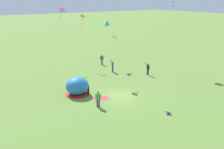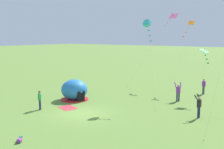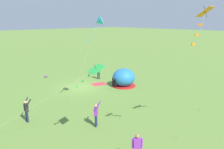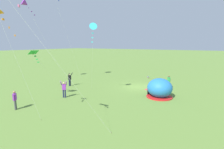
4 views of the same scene
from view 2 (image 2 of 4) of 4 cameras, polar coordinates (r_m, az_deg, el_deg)
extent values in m
plane|color=olive|center=(22.43, -6.68, -8.38)|extent=(300.00, 300.00, 0.00)
ellipsoid|color=#2672BF|center=(26.92, -8.20, -3.28)|extent=(2.70, 2.60, 2.10)
cylinder|color=red|center=(27.14, -8.16, -5.35)|extent=(2.81, 2.81, 0.10)
cube|color=black|center=(25.95, -6.76, -4.82)|extent=(0.34, 0.80, 1.10)
cube|color=#CC333D|center=(24.24, -9.60, -7.15)|extent=(2.00, 1.72, 0.01)
cylinder|color=purple|center=(17.36, -19.53, -13.29)|extent=(0.35, 0.39, 0.22)
sphere|color=beige|center=(17.57, -19.19, -12.90)|extent=(0.19, 0.19, 0.19)
cylinder|color=#338C59|center=(17.54, -19.20, -12.63)|extent=(0.24, 0.24, 0.06)
cylinder|color=beige|center=(17.53, -19.66, -13.37)|extent=(0.07, 0.07, 0.17)
cylinder|color=beige|center=(17.46, -19.05, -13.44)|extent=(0.07, 0.07, 0.17)
cylinder|color=navy|center=(17.33, -19.93, -13.72)|extent=(0.09, 0.09, 0.13)
cylinder|color=navy|center=(17.27, -19.43, -13.78)|extent=(0.09, 0.09, 0.13)
cylinder|color=#1E2347|center=(21.95, 18.26, -7.92)|extent=(0.15, 0.15, 0.88)
cylinder|color=#1E2347|center=(22.14, 18.44, -7.80)|extent=(0.15, 0.15, 0.88)
cube|color=black|center=(21.86, 18.44, -6.00)|extent=(0.25, 0.39, 0.60)
sphere|color=tan|center=(21.76, 18.49, -4.90)|extent=(0.22, 0.22, 0.22)
cylinder|color=black|center=(21.55, 17.88, -4.90)|extent=(0.39, 0.14, 0.50)
cylinder|color=black|center=(22.04, 18.36, -4.64)|extent=(0.39, 0.16, 0.50)
cylinder|color=#4C4C51|center=(31.01, 19.37, -3.28)|extent=(0.15, 0.15, 0.88)
cylinder|color=#4C4C51|center=(31.18, 19.19, -3.21)|extent=(0.15, 0.15, 0.88)
cube|color=purple|center=(30.96, 19.34, -1.90)|extent=(0.44, 0.44, 0.60)
sphere|color=#9E7051|center=(30.89, 19.38, -1.12)|extent=(0.22, 0.22, 0.22)
cylinder|color=purple|center=(30.75, 19.57, -1.98)|extent=(0.09, 0.09, 0.58)
cylinder|color=purple|center=(31.18, 19.12, -1.83)|extent=(0.09, 0.09, 0.58)
cylinder|color=#1E2347|center=(23.94, -15.44, -6.46)|extent=(0.15, 0.15, 0.88)
cylinder|color=#1E2347|center=(24.13, -15.36, -6.34)|extent=(0.15, 0.15, 0.88)
cube|color=green|center=(23.86, -15.47, -4.68)|extent=(0.43, 0.44, 0.60)
sphere|color=brown|center=(23.77, -15.51, -3.67)|extent=(0.22, 0.22, 0.22)
cylinder|color=green|center=(23.62, -15.57, -4.82)|extent=(0.09, 0.09, 0.58)
cylinder|color=green|center=(24.10, -15.36, -4.55)|extent=(0.09, 0.09, 0.58)
cylinder|color=#1E2347|center=(26.95, 13.96, -4.76)|extent=(0.15, 0.15, 0.88)
cylinder|color=#1E2347|center=(27.00, 14.37, -4.75)|extent=(0.15, 0.15, 0.88)
cube|color=purple|center=(26.82, 14.22, -3.21)|extent=(0.45, 0.42, 0.60)
sphere|color=tan|center=(26.74, 14.25, -2.31)|extent=(0.22, 0.22, 0.22)
cylinder|color=purple|center=(26.80, 13.62, -2.19)|extent=(0.34, 0.32, 0.50)
cylinder|color=purple|center=(26.95, 14.70, -2.17)|extent=(0.26, 0.37, 0.50)
cylinder|color=silver|center=(32.60, 14.88, 3.80)|extent=(1.45, 1.74, 8.03)
cylinder|color=brown|center=(32.61, 12.89, -3.20)|extent=(0.03, 0.03, 0.06)
cube|color=orange|center=(33.12, 16.87, 10.75)|extent=(0.81, 0.68, 0.48)
cylinder|color=#332314|center=(33.12, 16.87, 10.77)|extent=(0.31, 0.36, 0.59)
cube|color=orange|center=(32.91, 16.27, 9.72)|extent=(0.15, 0.20, 0.12)
cube|color=orange|center=(32.74, 15.76, 8.84)|extent=(0.20, 0.16, 0.12)
cube|color=orange|center=(32.58, 15.25, 7.95)|extent=(0.21, 0.14, 0.12)
cylinder|color=brown|center=(17.71, 19.35, -13.33)|extent=(0.03, 0.03, 0.06)
cylinder|color=silver|center=(34.48, 8.33, 5.07)|extent=(4.30, 4.31, 9.05)
cylinder|color=brown|center=(34.24, 3.32, -2.46)|extent=(0.03, 0.03, 0.06)
cube|color=pink|center=(35.56, 13.27, 12.33)|extent=(1.02, 0.82, 0.65)
cylinder|color=#332314|center=(35.56, 13.27, 12.34)|extent=(0.47, 0.47, 0.80)
cube|color=pink|center=(35.37, 12.59, 11.60)|extent=(0.18, 0.19, 0.12)
cube|color=pink|center=(35.22, 12.00, 10.96)|extent=(0.18, 0.19, 0.12)
cube|color=pink|center=(35.07, 11.42, 10.32)|extent=(0.18, 0.19, 0.12)
cylinder|color=silver|center=(24.45, 22.30, -1.57)|extent=(4.73, 6.43, 4.98)
cube|color=green|center=(27.88, 19.42, 4.87)|extent=(0.86, 0.93, 0.41)
cylinder|color=#332314|center=(27.88, 19.42, 4.89)|extent=(0.21, 0.27, 0.58)
cube|color=green|center=(27.49, 19.70, 3.96)|extent=(0.19, 0.18, 0.12)
cube|color=green|center=(27.16, 19.93, 3.17)|extent=(0.21, 0.15, 0.12)
cube|color=green|center=(26.84, 20.18, 2.36)|extent=(0.18, 0.19, 0.12)
cylinder|color=silver|center=(23.96, 8.55, 1.84)|extent=(2.02, 2.07, 7.52)
cylinder|color=brown|center=(23.34, 9.39, -7.69)|extent=(0.03, 0.03, 0.06)
cone|color=#33B7D1|center=(25.22, 7.77, 10.72)|extent=(1.20, 1.20, 0.99)
cube|color=#33B7D1|center=(24.82, 8.00, 9.47)|extent=(0.16, 0.20, 0.12)
cube|color=#33B7D1|center=(24.49, 8.20, 8.37)|extent=(0.20, 0.17, 0.12)
cube|color=#33B7D1|center=(24.17, 8.41, 7.24)|extent=(0.19, 0.18, 0.12)
camera|label=1|loc=(32.42, -68.67, 11.39)|focal=42.00mm
camera|label=3|loc=(36.01, 35.80, 8.75)|focal=35.00mm
camera|label=4|loc=(44.28, 3.53, 7.52)|focal=28.00mm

